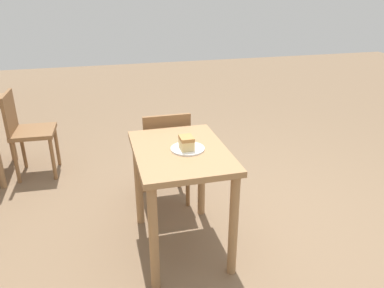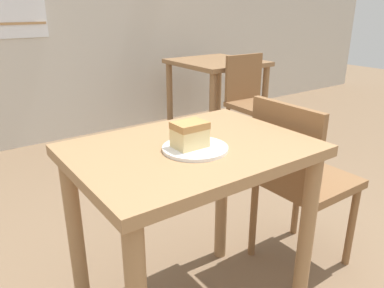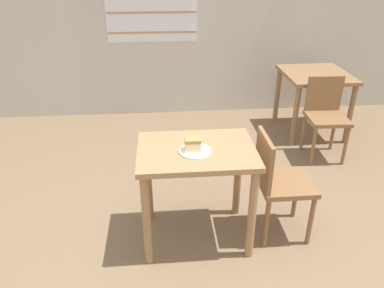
% 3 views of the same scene
% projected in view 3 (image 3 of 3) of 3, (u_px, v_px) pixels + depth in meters
% --- Properties ---
extents(ground_plane, '(14.00, 14.00, 0.00)m').
position_uv_depth(ground_plane, '(200.00, 277.00, 2.60)').
color(ground_plane, '#7A6047').
extents(wall_back, '(10.00, 0.09, 2.80)m').
position_uv_depth(wall_back, '(175.00, 6.00, 4.63)').
color(wall_back, beige).
rests_on(wall_back, ground_plane).
extents(dining_table_near, '(0.84, 0.61, 0.78)m').
position_uv_depth(dining_table_near, '(197.00, 167.00, 2.70)').
color(dining_table_near, '#9E754C').
rests_on(dining_table_near, ground_plane).
extents(dining_table_far, '(0.74, 0.80, 0.75)m').
position_uv_depth(dining_table_far, '(315.00, 84.00, 4.42)').
color(dining_table_far, olive).
rests_on(dining_table_far, ground_plane).
extents(chair_near_window, '(0.40, 0.40, 0.86)m').
position_uv_depth(chair_near_window, '(278.00, 180.00, 2.81)').
color(chair_near_window, brown).
rests_on(chair_near_window, ground_plane).
extents(chair_far_corner, '(0.42, 0.42, 0.86)m').
position_uv_depth(chair_far_corner, '(326.00, 114.00, 3.95)').
color(chair_far_corner, brown).
rests_on(chair_far_corner, ground_plane).
extents(plate, '(0.23, 0.23, 0.01)m').
position_uv_depth(plate, '(194.00, 151.00, 2.59)').
color(plate, white).
rests_on(plate, dining_table_near).
extents(cake_slice, '(0.11, 0.09, 0.09)m').
position_uv_depth(cake_slice, '(193.00, 144.00, 2.57)').
color(cake_slice, '#E5CC89').
rests_on(cake_slice, plate).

